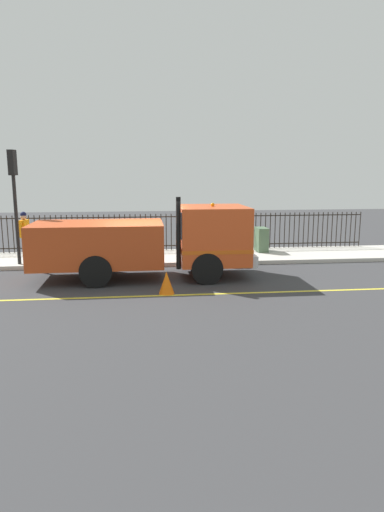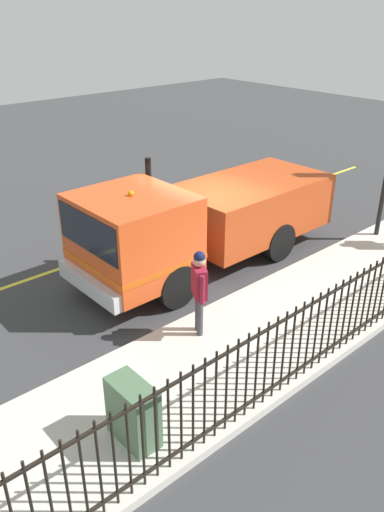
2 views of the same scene
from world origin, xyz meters
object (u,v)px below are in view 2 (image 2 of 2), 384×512
worker_standing (199,284)px  utility_cabinet (133,412)px  traffic_cone (141,234)px  work_truck (195,220)px

worker_standing → utility_cabinet: worker_standing is taller
worker_standing → traffic_cone: worker_standing is taller
traffic_cone → utility_cabinet: bearing=-37.3°
work_truck → worker_standing: bearing=139.8°
worker_standing → utility_cabinet: (1.34, -2.47, -0.56)m
worker_standing → traffic_cone: size_ratio=2.73×
work_truck → traffic_cone: (-1.94, -0.14, -0.96)m
worker_standing → traffic_cone: 4.55m
work_truck → utility_cabinet: size_ratio=7.12×
traffic_cone → work_truck: bearing=4.1°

